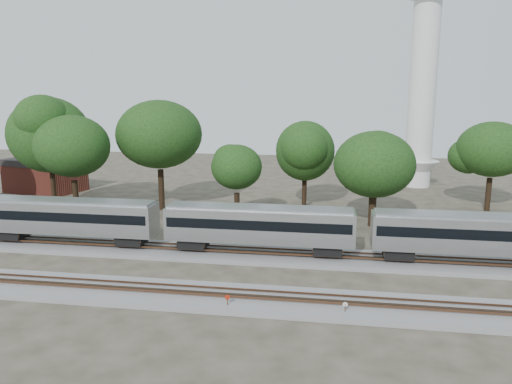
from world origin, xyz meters
TOP-DOWN VIEW (x-y plane):
  - ground at (0.00, 0.00)m, footprint 160.00×160.00m
  - track_far at (0.00, 6.00)m, footprint 160.00×5.00m
  - track_near at (0.00, -4.00)m, footprint 160.00×5.00m
  - train at (5.07, 6.00)m, footprint 90.02×3.10m
  - switch_stand_red at (4.45, -5.61)m, footprint 0.37×0.07m
  - switch_stand_white at (12.59, -5.36)m, footprint 0.34×0.07m
  - switch_lever at (8.30, -5.41)m, footprint 0.56×0.42m
  - brick_building at (-31.93, 31.28)m, footprint 12.00×9.76m
  - tree_1 at (-23.15, 18.92)m, footprint 9.96×9.96m
  - tree_2 at (-18.59, 16.00)m, footprint 8.97×8.97m
  - tree_3 at (-10.36, 22.59)m, footprint 9.89×9.89m
  - tree_4 at (0.54, 17.59)m, footprint 6.71×6.71m
  - tree_5 at (7.77, 26.33)m, footprint 7.67×7.67m
  - tree_6 at (15.95, 18.76)m, footprint 7.21×7.21m
  - tree_7 at (31.06, 28.52)m, footprint 8.05×8.05m

SIDE VIEW (x-z plane):
  - ground at x=0.00m, z-range 0.00..0.00m
  - switch_lever at x=8.30m, z-range 0.00..0.30m
  - track_far at x=0.00m, z-range -0.16..0.57m
  - track_near at x=0.00m, z-range -0.16..0.57m
  - switch_stand_white at x=12.59m, z-range 0.15..1.22m
  - switch_stand_red at x=4.45m, z-range 0.16..1.32m
  - brick_building at x=-31.93m, z-range 0.02..5.06m
  - train at x=5.07m, z-range 0.91..5.48m
  - tree_4 at x=0.54m, z-range 1.84..11.30m
  - tree_6 at x=15.95m, z-range 1.99..12.16m
  - tree_5 at x=7.77m, z-range 2.12..12.93m
  - tree_7 at x=31.06m, z-range 2.23..13.58m
  - tree_2 at x=-18.59m, z-range 2.49..15.13m
  - tree_3 at x=-10.36m, z-range 2.75..16.70m
  - tree_1 at x=-23.15m, z-range 2.77..16.81m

